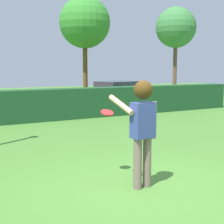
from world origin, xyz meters
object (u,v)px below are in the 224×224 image
person (142,122)px  parked_car_red (118,91)px  frisbee (107,113)px  maple_tree (85,23)px  willow_tree (176,28)px

person → parked_car_red: (6.51, 11.65, -0.42)m
frisbee → maple_tree: size_ratio=0.04×
frisbee → person: bearing=-76.5°
person → willow_tree: willow_tree is taller
maple_tree → parked_car_red: bearing=-39.5°
person → parked_car_red: person is taller
willow_tree → person: bearing=-131.8°
person → frisbee: person is taller
frisbee → parked_car_red: parked_car_red is taller
parked_car_red → maple_tree: 4.17m
person → maple_tree: maple_tree is taller
person → maple_tree: 14.18m
parked_car_red → frisbee: bearing=-121.8°
person → willow_tree: bearing=48.2°
person → maple_tree: size_ratio=0.30×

